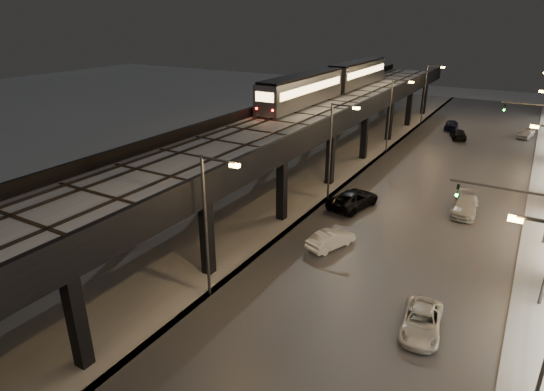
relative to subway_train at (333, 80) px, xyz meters
The scene contains 19 objects.
road_surface 23.16m from the subway_train, 42.34° to the right, with size 17.00×120.00×0.06m, color #46474D.
under_viaduct_pavement 16.93m from the subway_train, 80.27° to the right, with size 11.00×120.00×0.06m, color #9FA1A8.
elevated_viaduct 18.10m from the subway_train, 81.98° to the right, with size 9.00×100.00×6.30m.
viaduct_trackbed 17.88m from the subway_train, 81.95° to the right, with size 8.40×100.00×0.32m.
viaduct_parapet_streetside 18.92m from the subway_train, 68.71° to the right, with size 0.30×100.00×1.10m, color black.
viaduct_parapet_far 17.73m from the subway_train, 96.01° to the right, with size 0.30×100.00×1.10m, color black.
streetlight_left_1 37.58m from the subway_train, 77.55° to the right, with size 2.57×0.28×9.00m.
streetlight_left_2 20.48m from the subway_train, 66.51° to the right, with size 2.57×0.28×9.00m.
streetlight_left_3 8.64m from the subway_train, ahead, with size 2.57×0.28×9.00m.
streetlight_left_4 19.44m from the subway_train, 65.14° to the left, with size 2.57×0.28×9.00m.
traffic_light_rig_a 36.97m from the subway_train, 48.58° to the right, with size 6.10×0.34×7.00m.
subway_train is the anchor object (origin of this frame).
car_near_white 30.66m from the subway_train, 66.47° to the right, with size 1.41×4.05×1.34m, color white.
car_mid_silver 23.19m from the subway_train, 61.26° to the right, with size 2.56×5.55×1.54m, color black.
car_mid_dark 19.59m from the subway_train, 36.70° to the left, with size 1.80×4.43×1.28m, color black.
car_far_white 21.71m from the subway_train, 51.88° to the left, with size 1.73×4.29×1.46m, color black.
car_onc_dark 39.82m from the subway_train, 59.29° to the right, with size 2.04×4.42×1.23m, color silver.
car_onc_white 26.05m from the subway_train, 38.83° to the right, with size 1.99×4.90×1.42m, color silver.
car_onc_red 28.62m from the subway_train, 35.23° to the left, with size 1.61×3.99×1.36m, color #989899.
Camera 1 is at (14.71, -5.67, 16.24)m, focal length 30.00 mm.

